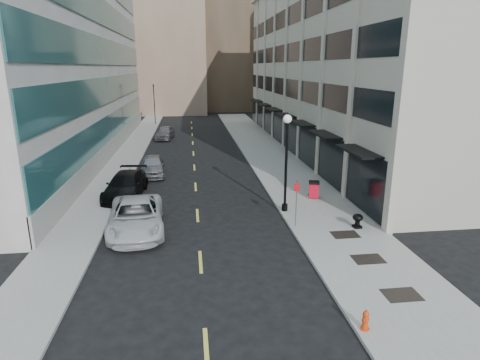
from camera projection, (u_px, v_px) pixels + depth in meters
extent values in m
plane|color=black|center=(202.00, 284.00, 16.45)|extent=(160.00, 160.00, 0.00)
cube|color=gray|center=(277.00, 164.00, 36.42)|extent=(5.00, 80.00, 0.15)
cube|color=gray|center=(119.00, 169.00, 34.74)|extent=(3.00, 80.00, 0.15)
cube|color=#B8B09C|center=(354.00, 63.00, 41.81)|extent=(14.00, 46.00, 18.00)
cube|color=black|center=(287.00, 131.00, 42.88)|extent=(0.18, 46.00, 3.60)
cube|color=black|center=(288.00, 88.00, 41.66)|extent=(0.12, 46.00, 1.80)
cube|color=black|center=(289.00, 53.00, 40.71)|extent=(0.12, 46.00, 1.80)
cube|color=black|center=(291.00, 16.00, 39.75)|extent=(0.12, 46.00, 1.80)
cube|color=#B8B09C|center=(405.00, 58.00, 19.02)|extent=(0.35, 0.60, 18.00)
cube|color=#B8B09C|center=(355.00, 60.00, 24.74)|extent=(0.35, 0.60, 18.00)
cube|color=#B8B09C|center=(324.00, 61.00, 30.47)|extent=(0.35, 0.60, 18.00)
cube|color=#B8B09C|center=(302.00, 62.00, 36.20)|extent=(0.35, 0.60, 18.00)
cube|color=#B8B09C|center=(286.00, 63.00, 41.93)|extent=(0.35, 0.60, 18.00)
cube|color=#B8B09C|center=(275.00, 63.00, 47.66)|extent=(0.35, 0.60, 18.00)
cube|color=#B8B09C|center=(265.00, 64.00, 53.39)|extent=(0.35, 0.60, 18.00)
cube|color=#B8B09C|center=(258.00, 64.00, 59.11)|extent=(0.35, 0.60, 18.00)
cube|color=black|center=(358.00, 151.00, 23.19)|extent=(1.30, 4.00, 0.12)
cube|color=black|center=(324.00, 134.00, 28.92)|extent=(1.30, 4.00, 0.12)
cube|color=black|center=(302.00, 123.00, 34.65)|extent=(1.30, 4.00, 0.12)
cube|color=black|center=(286.00, 115.00, 40.38)|extent=(1.30, 4.00, 0.12)
cube|color=black|center=(273.00, 109.00, 46.10)|extent=(1.30, 4.00, 0.12)
cube|color=black|center=(264.00, 105.00, 51.83)|extent=(1.30, 4.00, 0.12)
cube|color=black|center=(256.00, 101.00, 57.56)|extent=(1.30, 4.00, 0.12)
cube|color=beige|center=(19.00, 51.00, 37.58)|extent=(16.00, 46.00, 20.00)
cube|color=gray|center=(115.00, 145.00, 41.02)|extent=(0.20, 46.00, 1.80)
cube|color=#296061|center=(113.00, 124.00, 40.45)|extent=(0.14, 45.60, 2.40)
cube|color=#296061|center=(110.00, 89.00, 39.50)|extent=(0.14, 45.60, 2.40)
cube|color=#296061|center=(107.00, 52.00, 38.55)|extent=(0.14, 45.60, 2.40)
cube|color=#296061|center=(103.00, 13.00, 37.59)|extent=(0.14, 45.60, 2.40)
cube|color=#9D7D66|center=(167.00, 38.00, 77.08)|extent=(14.00, 18.00, 28.00)
cube|color=brown|center=(227.00, 24.00, 81.52)|extent=(12.00, 16.00, 34.00)
cube|color=#9D7D66|center=(123.00, 55.00, 86.24)|extent=(12.00, 14.00, 22.00)
cube|color=#B8B09C|center=(281.00, 59.00, 78.90)|extent=(10.00, 14.00, 20.00)
cube|color=black|center=(402.00, 295.00, 15.41)|extent=(1.40, 1.00, 0.01)
cube|color=black|center=(368.00, 259.00, 18.27)|extent=(1.40, 1.00, 0.01)
cube|color=black|center=(345.00, 235.00, 20.95)|extent=(1.40, 1.00, 0.01)
cube|color=#D8CC4C|center=(206.00, 350.00, 12.63)|extent=(0.15, 2.20, 0.01)
cube|color=#D8CC4C|center=(201.00, 262.00, 18.36)|extent=(0.15, 2.20, 0.01)
cube|color=#D8CC4C|center=(197.00, 215.00, 24.08)|extent=(0.15, 2.20, 0.01)
cube|color=#D8CC4C|center=(196.00, 187.00, 29.81)|extent=(0.15, 2.20, 0.01)
cube|color=#D8CC4C|center=(194.00, 167.00, 35.54)|extent=(0.15, 2.20, 0.01)
cube|color=#D8CC4C|center=(193.00, 153.00, 41.27)|extent=(0.15, 2.20, 0.01)
cube|color=#D8CC4C|center=(193.00, 143.00, 47.00)|extent=(0.15, 2.20, 0.01)
cube|color=#D8CC4C|center=(192.00, 135.00, 52.72)|extent=(0.15, 2.20, 0.01)
cube|color=#D8CC4C|center=(192.00, 128.00, 58.45)|extent=(0.15, 2.20, 0.01)
cube|color=#D8CC4C|center=(191.00, 123.00, 64.18)|extent=(0.15, 2.20, 0.01)
cylinder|color=black|center=(154.00, 105.00, 60.80)|extent=(0.12, 0.12, 6.00)
imported|color=black|center=(153.00, 85.00, 59.98)|extent=(0.66, 0.66, 1.98)
imported|color=silver|center=(136.00, 216.00, 21.55)|extent=(3.33, 6.34, 1.70)
imported|color=black|center=(126.00, 185.00, 27.33)|extent=(2.81, 5.82, 1.63)
imported|color=gray|center=(153.00, 166.00, 32.80)|extent=(2.23, 4.89, 1.63)
imported|color=slate|center=(165.00, 133.00, 49.24)|extent=(2.50, 5.01, 1.64)
cylinder|color=#F74411|center=(365.00, 328.00, 13.39)|extent=(0.30, 0.30, 0.06)
cylinder|color=#F74411|center=(365.00, 321.00, 13.31)|extent=(0.20, 0.20, 0.50)
sphere|color=#F74411|center=(366.00, 314.00, 13.24)|extent=(0.22, 0.22, 0.22)
cylinder|color=#F74411|center=(366.00, 311.00, 13.21)|extent=(0.06, 0.06, 0.09)
cylinder|color=#F74411|center=(366.00, 320.00, 13.29)|extent=(0.28, 0.18, 0.10)
cylinder|color=#F74411|center=(366.00, 320.00, 13.28)|extent=(0.18, 0.19, 0.14)
cube|color=red|center=(314.00, 190.00, 26.71)|extent=(0.76, 0.76, 0.99)
cube|color=black|center=(314.00, 182.00, 26.56)|extent=(0.85, 0.85, 0.12)
cylinder|color=black|center=(309.00, 195.00, 27.11)|extent=(0.06, 0.22, 0.22)
cylinder|color=black|center=(315.00, 195.00, 27.16)|extent=(0.06, 0.22, 0.22)
cylinder|color=black|center=(285.00, 207.00, 24.41)|extent=(0.36, 0.36, 0.41)
cylinder|color=black|center=(286.00, 166.00, 23.70)|extent=(0.16, 0.16, 5.19)
sphere|color=silver|center=(288.00, 119.00, 22.95)|extent=(0.50, 0.50, 0.50)
cone|color=black|center=(288.00, 114.00, 22.87)|extent=(0.14, 0.14, 0.20)
cylinder|color=slate|center=(296.00, 204.00, 21.67)|extent=(0.05, 0.05, 2.64)
cube|color=#B90C16|center=(297.00, 187.00, 21.39)|extent=(0.31, 0.04, 0.42)
cube|color=black|center=(357.00, 227.00, 21.85)|extent=(0.44, 0.44, 0.12)
cylinder|color=black|center=(357.00, 222.00, 21.78)|extent=(0.26, 0.26, 0.40)
ellipsoid|color=black|center=(358.00, 217.00, 21.71)|extent=(0.57, 0.57, 0.40)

